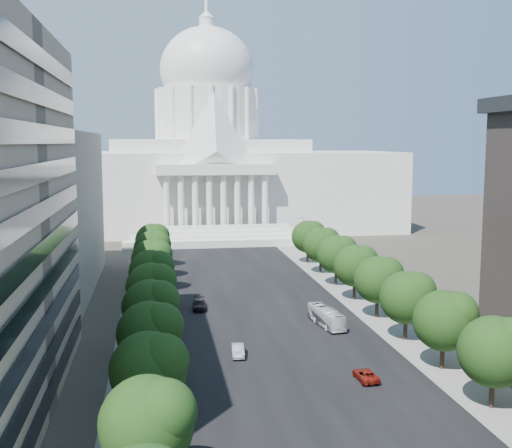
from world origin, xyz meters
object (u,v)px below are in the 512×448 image
car_silver (238,351)px  car_dark_b (199,305)px  city_bus (326,317)px  car_red (366,375)px

car_silver → car_dark_b: bearing=101.8°
car_dark_b → city_bus: bearing=-31.3°
car_silver → city_bus: (15.24, 11.90, 0.66)m
car_red → car_dark_b: bearing=-65.9°
car_dark_b → city_bus: size_ratio=0.54×
car_dark_b → city_bus: city_bus is taller
city_bus → car_silver: bearing=-149.7°
city_bus → car_red: bearing=-101.0°
car_red → car_dark_b: size_ratio=0.85×
car_silver → car_dark_b: size_ratio=0.83×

